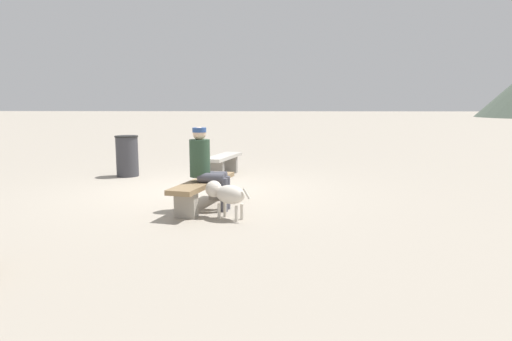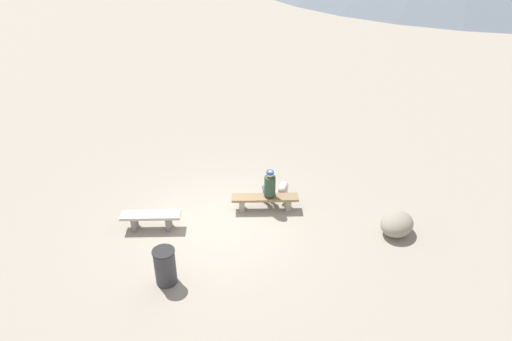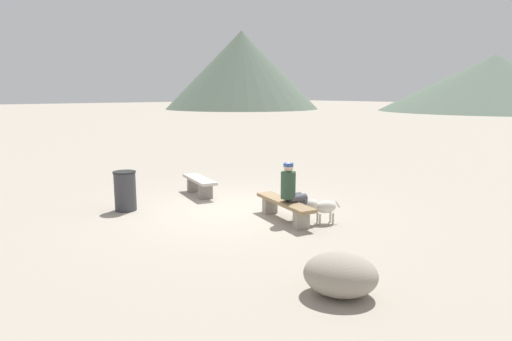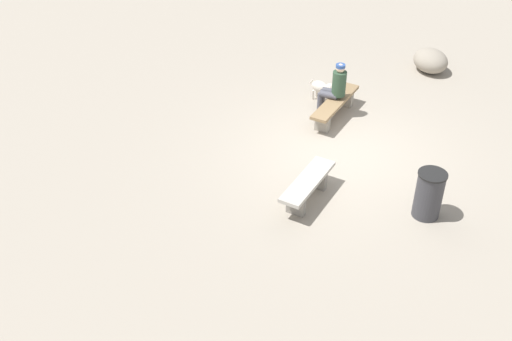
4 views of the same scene
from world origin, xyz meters
name	(u,v)px [view 1 (image 1 of 4)]	position (x,y,z in m)	size (l,w,h in m)	color
ground	(196,191)	(0.00, 0.00, -0.03)	(210.00, 210.00, 0.06)	#9E9384
bench_left	(223,161)	(-1.73, 0.30, 0.33)	(1.61, 0.75, 0.46)	gray
bench_right	(204,188)	(1.42, 0.40, 0.31)	(1.90, 0.78, 0.43)	gray
seated_person	(205,163)	(1.55, 0.46, 0.71)	(0.36, 0.61, 1.26)	#2D4733
dog	(226,193)	(2.08, 0.83, 0.36)	(0.47, 0.67, 0.53)	beige
trash_bin	(127,156)	(-1.53, -1.83, 0.46)	(0.51, 0.51, 0.91)	#38383D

